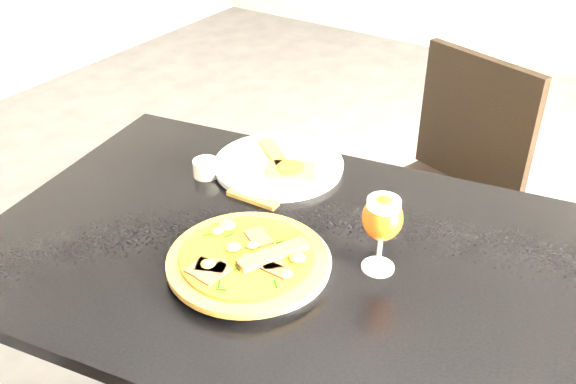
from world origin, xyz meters
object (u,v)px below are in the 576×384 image
Objects in this scene: dining_table at (285,283)px; pizza at (248,259)px; chair_far at (440,191)px; beer_glass at (382,219)px.

pizza reaches higher than dining_table.
dining_table is 0.79m from chair_far.
dining_table is 0.15m from pizza.
pizza is (-0.02, -0.09, 0.12)m from dining_table.
chair_far reaches higher than dining_table.
beer_glass is at bearing -61.05° from chair_far.
beer_glass reaches higher than pizza.
dining_table is 1.50× the size of chair_far.
chair_far reaches higher than pizza.
pizza is at bearing -112.13° from dining_table.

